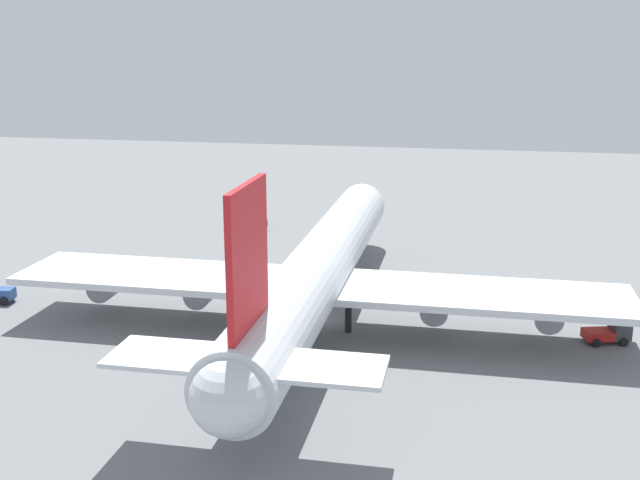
{
  "coord_description": "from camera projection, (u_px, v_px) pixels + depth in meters",
  "views": [
    {
      "loc": [
        -76.37,
        -15.17,
        29.18
      ],
      "look_at": [
        0.0,
        0.0,
        8.79
      ],
      "focal_mm": 43.21,
      "sensor_mm": 36.0,
      "label": 1
    }
  ],
  "objects": [
    {
      "name": "safety_cone_nose",
      "position": [
        344.0,
        243.0,
        112.25
      ],
      "size": [
        0.51,
        0.51,
        0.73
      ],
      "primitive_type": "cone",
      "color": "orange",
      "rests_on": "ground_plane"
    },
    {
      "name": "cargo_airplane",
      "position": [
        319.0,
        269.0,
        80.98
      ],
      "size": [
        68.25,
        62.9,
        19.54
      ],
      "color": "silver",
      "rests_on": "ground_plane"
    },
    {
      "name": "pushback_tractor",
      "position": [
        250.0,
        224.0,
        120.25
      ],
      "size": [
        5.39,
        4.4,
        2.2
      ],
      "color": "#333338",
      "rests_on": "ground_plane"
    },
    {
      "name": "ground_plane",
      "position": [
        320.0,
        319.0,
        82.72
      ],
      "size": [
        273.0,
        273.0,
        0.0
      ],
      "primitive_type": "plane",
      "color": "slate"
    },
    {
      "name": "cargo_loader",
      "position": [
        609.0,
        332.0,
        76.1
      ],
      "size": [
        3.35,
        4.81,
        2.18
      ],
      "color": "#333338",
      "rests_on": "ground_plane"
    }
  ]
}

